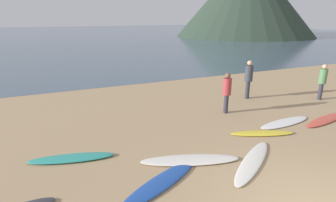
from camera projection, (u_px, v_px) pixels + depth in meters
The scene contains 12 objects.
ground_plane at pixel (147, 95), 13.52m from camera, with size 120.00×120.00×0.20m, color tan.
ocean_water at pixel (68, 34), 58.71m from camera, with size 140.00×100.00×0.01m, color #475B6B.
surfboard_1 at pixel (72, 158), 7.18m from camera, with size 2.25×0.50×0.10m, color teal.
surfboard_2 at pixel (161, 183), 6.13m from camera, with size 2.43×0.53×0.08m, color #1E479E.
surfboard_3 at pixel (190, 160), 7.09m from camera, with size 2.66×0.59×0.09m, color silver.
surfboard_4 at pixel (253, 161), 7.03m from camera, with size 2.65×0.48×0.07m, color silver.
surfboard_5 at pixel (262, 133), 8.73m from camera, with size 2.12×0.46×0.08m, color yellow.
surfboard_6 at pixel (285, 122), 9.63m from camera, with size 2.39×0.57×0.06m, color white.
surfboard_7 at pixel (326, 119), 9.90m from camera, with size 2.62×0.49×0.08m, color #D84C38.
person_0 at pixel (249, 76), 12.27m from camera, with size 0.36×0.36×1.79m.
person_1 at pixel (227, 90), 10.41m from camera, with size 0.33×0.33×1.63m.
person_2 at pixel (323, 79), 12.12m from camera, with size 0.33×0.33×1.65m.
Camera 1 is at (-4.29, -2.30, 3.69)m, focal length 28.43 mm.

